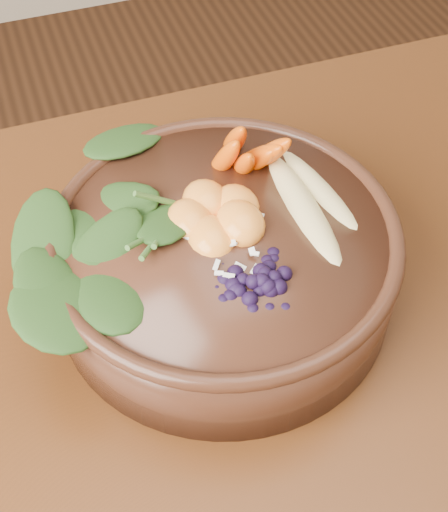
{
  "coord_description": "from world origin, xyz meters",
  "views": [
    {
      "loc": [
        -0.46,
        -0.26,
        1.29
      ],
      "look_at": [
        -0.32,
        0.13,
        0.8
      ],
      "focal_mm": 50.0,
      "sensor_mm": 36.0,
      "label": 1
    }
  ],
  "objects_px": {
    "blueberry_pile": "(263,266)",
    "carrot_cluster": "(239,120)",
    "kale_heap": "(142,183)",
    "banana_halves": "(312,185)",
    "mandarin_cluster": "(217,203)",
    "stoneware_bowl": "(224,263)"
  },
  "relations": [
    {
      "from": "kale_heap",
      "to": "carrot_cluster",
      "type": "bearing_deg",
      "value": 16.8
    },
    {
      "from": "mandarin_cluster",
      "to": "blueberry_pile",
      "type": "xyz_separation_m",
      "value": [
        0.01,
        -0.08,
        0.0
      ]
    },
    {
      "from": "kale_heap",
      "to": "banana_halves",
      "type": "relative_size",
      "value": 1.15
    },
    {
      "from": "kale_heap",
      "to": "mandarin_cluster",
      "type": "height_order",
      "value": "kale_heap"
    },
    {
      "from": "carrot_cluster",
      "to": "mandarin_cluster",
      "type": "height_order",
      "value": "carrot_cluster"
    },
    {
      "from": "kale_heap",
      "to": "blueberry_pile",
      "type": "relative_size",
      "value": 1.42
    },
    {
      "from": "kale_heap",
      "to": "blueberry_pile",
      "type": "distance_m",
      "value": 0.14
    },
    {
      "from": "banana_halves",
      "to": "mandarin_cluster",
      "type": "xyz_separation_m",
      "value": [
        -0.09,
        0.01,
        0.0
      ]
    },
    {
      "from": "banana_halves",
      "to": "blueberry_pile",
      "type": "height_order",
      "value": "blueberry_pile"
    },
    {
      "from": "stoneware_bowl",
      "to": "blueberry_pile",
      "type": "height_order",
      "value": "blueberry_pile"
    },
    {
      "from": "banana_halves",
      "to": "mandarin_cluster",
      "type": "distance_m",
      "value": 0.09
    },
    {
      "from": "banana_halves",
      "to": "blueberry_pile",
      "type": "bearing_deg",
      "value": -141.51
    },
    {
      "from": "mandarin_cluster",
      "to": "banana_halves",
      "type": "bearing_deg",
      "value": -3.46
    },
    {
      "from": "carrot_cluster",
      "to": "banana_halves",
      "type": "relative_size",
      "value": 0.48
    },
    {
      "from": "stoneware_bowl",
      "to": "kale_heap",
      "type": "height_order",
      "value": "kale_heap"
    },
    {
      "from": "kale_heap",
      "to": "blueberry_pile",
      "type": "height_order",
      "value": "kale_heap"
    },
    {
      "from": "stoneware_bowl",
      "to": "carrot_cluster",
      "type": "bearing_deg",
      "value": 62.6
    },
    {
      "from": "blueberry_pile",
      "to": "stoneware_bowl",
      "type": "bearing_deg",
      "value": 99.15
    },
    {
      "from": "blueberry_pile",
      "to": "carrot_cluster",
      "type": "bearing_deg",
      "value": 76.74
    },
    {
      "from": "banana_halves",
      "to": "mandarin_cluster",
      "type": "relative_size",
      "value": 1.8
    },
    {
      "from": "mandarin_cluster",
      "to": "blueberry_pile",
      "type": "relative_size",
      "value": 0.69
    },
    {
      "from": "banana_halves",
      "to": "blueberry_pile",
      "type": "distance_m",
      "value": 0.11
    }
  ]
}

